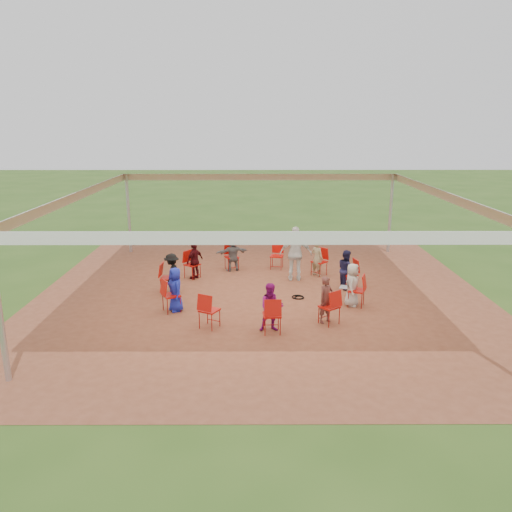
{
  "coord_description": "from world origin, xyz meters",
  "views": [
    {
      "loc": [
        -0.2,
        -13.78,
        4.86
      ],
      "look_at": [
        -0.15,
        0.3,
        1.09
      ],
      "focal_mm": 35.0,
      "sensor_mm": 36.0,
      "label": 1
    }
  ],
  "objects_px": {
    "chair_0": "(356,290)",
    "chair_3": "(277,256)",
    "person_seated_1": "(346,269)",
    "chair_7": "(171,295)",
    "person_seated_2": "(317,258)",
    "person_seated_8": "(326,300)",
    "chair_1": "(350,274)",
    "person_seated_0": "(352,285)",
    "person_seated_7": "(271,307)",
    "person_seated_4": "(195,261)",
    "person_seated_6": "(175,289)",
    "chair_5": "(192,265)",
    "cable_coil": "(298,297)",
    "standing_person": "(296,254)",
    "chair_2": "(319,262)",
    "person_seated_5": "(172,273)",
    "chair_10": "(329,307)",
    "person_seated_3": "(233,254)",
    "chair_4": "(232,257)",
    "chair_6": "(168,278)",
    "chair_9": "(272,315)",
    "chair_8": "(209,310)",
    "laptop": "(346,285)"
  },
  "relations": [
    {
      "from": "chair_1",
      "to": "person_seated_0",
      "type": "height_order",
      "value": "person_seated_0"
    },
    {
      "from": "chair_1",
      "to": "chair_8",
      "type": "distance_m",
      "value": 4.99
    },
    {
      "from": "chair_10",
      "to": "chair_3",
      "type": "bearing_deg",
      "value": 65.45
    },
    {
      "from": "chair_3",
      "to": "person_seated_4",
      "type": "bearing_deg",
      "value": 34.72
    },
    {
      "from": "chair_8",
      "to": "person_seated_2",
      "type": "distance_m",
      "value": 5.31
    },
    {
      "from": "chair_3",
      "to": "chair_5",
      "type": "xyz_separation_m",
      "value": [
        -2.77,
        -1.05,
        0.0
      ]
    },
    {
      "from": "chair_10",
      "to": "person_seated_2",
      "type": "bearing_deg",
      "value": 50.2
    },
    {
      "from": "person_seated_0",
      "to": "person_seated_2",
      "type": "bearing_deg",
      "value": 32.73
    },
    {
      "from": "chair_0",
      "to": "chair_3",
      "type": "relative_size",
      "value": 1.0
    },
    {
      "from": "chair_10",
      "to": "standing_person",
      "type": "distance_m",
      "value": 3.65
    },
    {
      "from": "chair_5",
      "to": "laptop",
      "type": "height_order",
      "value": "chair_5"
    },
    {
      "from": "person_seated_2",
      "to": "person_seated_8",
      "type": "bearing_deg",
      "value": 130.91
    },
    {
      "from": "person_seated_0",
      "to": "person_seated_6",
      "type": "bearing_deg",
      "value": 114.55
    },
    {
      "from": "person_seated_3",
      "to": "person_seated_8",
      "type": "height_order",
      "value": "same"
    },
    {
      "from": "chair_6",
      "to": "chair_4",
      "type": "bearing_deg",
      "value": 147.27
    },
    {
      "from": "chair_2",
      "to": "person_seated_5",
      "type": "distance_m",
      "value": 4.88
    },
    {
      "from": "chair_0",
      "to": "chair_6",
      "type": "distance_m",
      "value": 5.43
    },
    {
      "from": "chair_1",
      "to": "person_seated_8",
      "type": "height_order",
      "value": "person_seated_8"
    },
    {
      "from": "chair_1",
      "to": "person_seated_8",
      "type": "xyz_separation_m",
      "value": [
        -1.09,
        -2.69,
        0.15
      ]
    },
    {
      "from": "person_seated_5",
      "to": "person_seated_7",
      "type": "distance_m",
      "value": 3.96
    },
    {
      "from": "chair_4",
      "to": "chair_7",
      "type": "xyz_separation_m",
      "value": [
        -1.42,
        -3.89,
        0.0
      ]
    },
    {
      "from": "chair_3",
      "to": "chair_9",
      "type": "xyz_separation_m",
      "value": [
        -0.35,
        -5.41,
        0.0
      ]
    },
    {
      "from": "chair_7",
      "to": "chair_9",
      "type": "height_order",
      "value": "same"
    },
    {
      "from": "chair_6",
      "to": "person_seated_7",
      "type": "xyz_separation_m",
      "value": [
        2.94,
        -2.79,
        0.15
      ]
    },
    {
      "from": "person_seated_6",
      "to": "chair_0",
      "type": "bearing_deg",
      "value": 64.87
    },
    {
      "from": "chair_6",
      "to": "person_seated_3",
      "type": "height_order",
      "value": "person_seated_3"
    },
    {
      "from": "chair_8",
      "to": "person_seated_3",
      "type": "xyz_separation_m",
      "value": [
        0.37,
        4.86,
        0.15
      ]
    },
    {
      "from": "standing_person",
      "to": "chair_5",
      "type": "bearing_deg",
      "value": -0.7
    },
    {
      "from": "chair_6",
      "to": "person_seated_0",
      "type": "bearing_deg",
      "value": 82.0
    },
    {
      "from": "chair_9",
      "to": "person_seated_3",
      "type": "height_order",
      "value": "person_seated_3"
    },
    {
      "from": "chair_0",
      "to": "person_seated_4",
      "type": "xyz_separation_m",
      "value": [
        -4.68,
        2.5,
        0.15
      ]
    },
    {
      "from": "chair_3",
      "to": "chair_7",
      "type": "distance_m",
      "value": 4.99
    },
    {
      "from": "person_seated_1",
      "to": "chair_7",
      "type": "bearing_deg",
      "value": 98.37
    },
    {
      "from": "chair_10",
      "to": "person_seated_7",
      "type": "xyz_separation_m",
      "value": [
        -1.45,
        -0.43,
        0.15
      ]
    },
    {
      "from": "person_seated_5",
      "to": "person_seated_7",
      "type": "height_order",
      "value": "same"
    },
    {
      "from": "chair_6",
      "to": "chair_2",
      "type": "bearing_deg",
      "value": 114.55
    },
    {
      "from": "person_seated_4",
      "to": "person_seated_6",
      "type": "relative_size",
      "value": 1.0
    },
    {
      "from": "chair_2",
      "to": "person_seated_0",
      "type": "xyz_separation_m",
      "value": [
        0.53,
        -2.85,
        0.15
      ]
    },
    {
      "from": "cable_coil",
      "to": "person_seated_0",
      "type": "bearing_deg",
      "value": -23.58
    },
    {
      "from": "person_seated_0",
      "to": "person_seated_1",
      "type": "distance_m",
      "value": 1.48
    },
    {
      "from": "chair_2",
      "to": "person_seated_1",
      "type": "bearing_deg",
      "value": 159.28
    },
    {
      "from": "cable_coil",
      "to": "chair_3",
      "type": "bearing_deg",
      "value": 99.45
    },
    {
      "from": "person_seated_7",
      "to": "standing_person",
      "type": "height_order",
      "value": "standing_person"
    },
    {
      "from": "chair_6",
      "to": "standing_person",
      "type": "height_order",
      "value": "standing_person"
    },
    {
      "from": "person_seated_7",
      "to": "person_seated_2",
      "type": "bearing_deg",
      "value": 65.45
    },
    {
      "from": "person_seated_1",
      "to": "person_seated_0",
      "type": "bearing_deg",
      "value": 163.64
    },
    {
      "from": "laptop",
      "to": "person_seated_3",
      "type": "bearing_deg",
      "value": 64.62
    },
    {
      "from": "person_seated_3",
      "to": "person_seated_1",
      "type": "bearing_deg",
      "value": 130.91
    },
    {
      "from": "chair_9",
      "to": "standing_person",
      "type": "distance_m",
      "value": 4.24
    },
    {
      "from": "chair_4",
      "to": "chair_7",
      "type": "bearing_deg",
      "value": 49.09
    }
  ]
}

